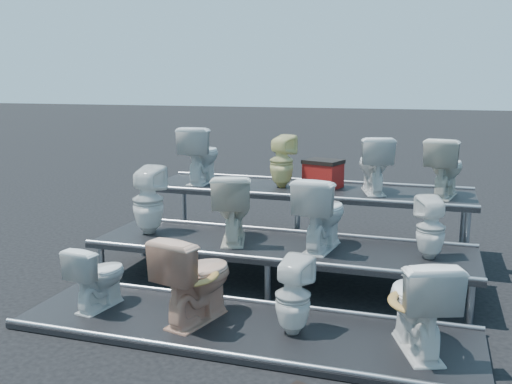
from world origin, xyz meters
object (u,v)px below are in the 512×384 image
(toilet_5, at_px, (233,207))
(toilet_10, at_px, (374,164))
(toilet_0, at_px, (98,276))
(toilet_4, at_px, (148,200))
(red_crate, at_px, (323,175))
(toilet_1, at_px, (196,277))
(toilet_11, at_px, (445,167))
(toilet_8, at_px, (201,154))
(toilet_3, at_px, (419,303))
(toilet_9, at_px, (282,161))
(toilet_2, at_px, (293,296))
(toilet_7, at_px, (431,228))
(toilet_6, at_px, (322,213))

(toilet_5, xyz_separation_m, toilet_10, (1.41, 1.30, 0.37))
(toilet_0, bearing_deg, toilet_5, -116.75)
(toilet_4, bearing_deg, red_crate, -139.04)
(toilet_1, height_order, toilet_10, toilet_10)
(toilet_4, relative_size, toilet_10, 1.12)
(toilet_11, bearing_deg, toilet_8, 11.82)
(toilet_3, distance_m, toilet_9, 3.28)
(toilet_2, height_order, toilet_11, toilet_11)
(toilet_7, bearing_deg, red_crate, -69.68)
(toilet_1, relative_size, toilet_5, 1.07)
(toilet_5, height_order, toilet_7, toilet_5)
(toilet_3, xyz_separation_m, toilet_11, (0.18, 2.60, 0.75))
(toilet_3, xyz_separation_m, red_crate, (-1.34, 2.75, 0.55))
(toilet_7, bearing_deg, toilet_8, -46.52)
(red_crate, bearing_deg, toilet_10, 4.54)
(toilet_3, distance_m, toilet_7, 1.34)
(toilet_0, relative_size, toilet_2, 0.92)
(toilet_7, relative_size, toilet_8, 0.83)
(toilet_6, xyz_separation_m, toilet_10, (0.40, 1.30, 0.36))
(toilet_9, height_order, toilet_11, toilet_11)
(toilet_2, relative_size, toilet_3, 0.84)
(toilet_0, xyz_separation_m, red_crate, (1.67, 2.75, 0.64))
(toilet_0, height_order, toilet_4, toilet_4)
(toilet_7, bearing_deg, toilet_9, -57.68)
(toilet_6, height_order, toilet_8, toilet_8)
(toilet_1, distance_m, red_crate, 2.87)
(toilet_5, relative_size, toilet_8, 1.00)
(red_crate, bearing_deg, toilet_8, -157.71)
(red_crate, bearing_deg, toilet_5, -100.05)
(toilet_1, xyz_separation_m, toilet_5, (-0.11, 1.30, 0.37))
(toilet_4, bearing_deg, toilet_7, -177.84)
(toilet_6, bearing_deg, toilet_5, 7.68)
(toilet_6, relative_size, red_crate, 1.80)
(toilet_0, bearing_deg, toilet_4, -75.52)
(toilet_0, height_order, toilet_7, toilet_7)
(toilet_0, xyz_separation_m, toilet_2, (1.95, 0.00, 0.03))
(toilet_0, relative_size, toilet_8, 0.82)
(toilet_9, bearing_deg, toilet_2, 126.17)
(toilet_1, height_order, toilet_8, toilet_8)
(toilet_11, bearing_deg, toilet_2, 76.43)
(toilet_4, height_order, red_crate, toilet_4)
(toilet_1, relative_size, toilet_4, 1.04)
(toilet_9, relative_size, toilet_11, 0.96)
(toilet_4, xyz_separation_m, toilet_10, (2.47, 1.30, 0.36))
(toilet_1, height_order, toilet_4, toilet_4)
(toilet_2, relative_size, red_crate, 1.57)
(toilet_3, height_order, toilet_6, toilet_6)
(toilet_3, relative_size, red_crate, 1.87)
(toilet_9, bearing_deg, toilet_8, 18.91)
(toilet_7, bearing_deg, toilet_10, -84.36)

